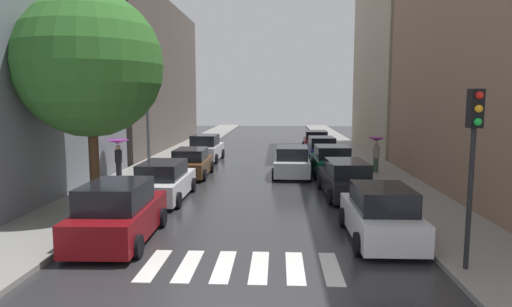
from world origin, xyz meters
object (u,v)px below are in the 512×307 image
(parked_car_right_third, at_px, (331,161))
(parked_car_right_nearest, at_px, (381,215))
(parked_car_right_fourth, at_px, (321,150))
(parked_car_left_second, at_px, (164,182))
(lamp_post_left, at_px, (147,97))
(traffic_light_right_corner, at_px, (474,139))
(pedestrian_foreground, at_px, (118,149))
(street_tree_left, at_px, (90,65))
(pedestrian_near_tree, at_px, (376,147))
(car_midroad, at_px, (292,162))
(parked_car_right_second, at_px, (346,180))
(parked_car_left_third, at_px, (191,163))
(parked_car_right_fifth, at_px, (316,142))
(parked_car_left_fourth, at_px, (206,149))
(parked_car_left_nearest, at_px, (118,214))

(parked_car_right_third, bearing_deg, parked_car_right_nearest, 179.30)
(parked_car_right_fourth, bearing_deg, parked_car_right_nearest, 179.02)
(parked_car_left_second, height_order, parked_car_right_nearest, parked_car_right_nearest)
(parked_car_right_third, height_order, lamp_post_left, lamp_post_left)
(traffic_light_right_corner, bearing_deg, pedestrian_foreground, 137.63)
(parked_car_right_third, relative_size, street_tree_left, 0.52)
(parked_car_right_nearest, distance_m, street_tree_left, 11.27)
(pedestrian_near_tree, distance_m, traffic_light_right_corner, 14.29)
(pedestrian_foreground, bearing_deg, parked_car_right_third, 142.77)
(car_midroad, bearing_deg, pedestrian_foreground, 104.15)
(parked_car_right_second, height_order, lamp_post_left, lamp_post_left)
(parked_car_left_third, bearing_deg, lamp_post_left, 134.93)
(parked_car_right_nearest, xyz_separation_m, parked_car_right_third, (-0.14, 11.29, -0.01))
(parked_car_right_nearest, xyz_separation_m, parked_car_right_second, (-0.14, 5.98, -0.03))
(parked_car_right_fifth, distance_m, pedestrian_near_tree, 11.10)
(parked_car_right_fourth, relative_size, car_midroad, 0.95)
(pedestrian_near_tree, bearing_deg, parked_car_left_fourth, 173.32)
(parked_car_left_fourth, relative_size, street_tree_left, 0.52)
(pedestrian_foreground, bearing_deg, lamp_post_left, 119.99)
(pedestrian_foreground, height_order, traffic_light_right_corner, traffic_light_right_corner)
(parked_car_left_second, bearing_deg, street_tree_left, 135.95)
(parked_car_left_nearest, bearing_deg, parked_car_right_second, -51.65)
(parked_car_right_nearest, xyz_separation_m, street_tree_left, (-9.86, 2.90, 4.64))
(parked_car_right_fifth, relative_size, lamp_post_left, 0.61)
(parked_car_right_nearest, distance_m, car_midroad, 11.26)
(parked_car_left_second, relative_size, pedestrian_foreground, 2.34)
(street_tree_left, height_order, lamp_post_left, street_tree_left)
(parked_car_right_second, relative_size, traffic_light_right_corner, 1.11)
(parked_car_left_nearest, xyz_separation_m, pedestrian_foreground, (-3.43, 9.50, 0.80))
(parked_car_right_nearest, distance_m, pedestrian_foreground, 14.42)
(parked_car_left_nearest, height_order, traffic_light_right_corner, traffic_light_right_corner)
(pedestrian_near_tree, relative_size, lamp_post_left, 0.27)
(parked_car_right_nearest, xyz_separation_m, parked_car_right_fifth, (-0.05, 22.44, -0.01))
(parked_car_left_nearest, bearing_deg, parked_car_right_third, -34.79)
(parked_car_left_second, height_order, pedestrian_near_tree, pedestrian_near_tree)
(parked_car_left_nearest, relative_size, street_tree_left, 0.56)
(lamp_post_left, bearing_deg, car_midroad, 17.73)
(parked_car_right_nearest, xyz_separation_m, pedestrian_foreground, (-11.20, 9.05, 0.86))
(parked_car_left_nearest, xyz_separation_m, parked_car_right_nearest, (7.78, 0.46, -0.06))
(parked_car_right_third, relative_size, pedestrian_near_tree, 2.15)
(parked_car_right_fourth, bearing_deg, pedestrian_foreground, 122.71)
(parked_car_left_third, height_order, parked_car_right_second, parked_car_right_second)
(parked_car_left_third, xyz_separation_m, parked_car_right_fifth, (7.69, 11.94, 0.05))
(parked_car_right_nearest, bearing_deg, lamp_post_left, 47.07)
(pedestrian_foreground, distance_m, street_tree_left, 7.34)
(parked_car_left_second, xyz_separation_m, car_midroad, (5.53, 6.02, 0.00))
(parked_car_left_third, distance_m, parked_car_right_nearest, 13.05)
(parked_car_right_nearest, relative_size, traffic_light_right_corner, 0.96)
(parked_car_right_second, bearing_deg, street_tree_left, 105.00)
(parked_car_right_second, xyz_separation_m, parked_car_right_fourth, (-0.05, 10.59, 0.04))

